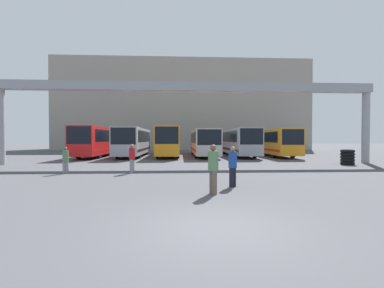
# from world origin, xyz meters

# --- Properties ---
(ground_plane) EXTENTS (200.00, 200.00, 0.00)m
(ground_plane) POSITION_xyz_m (0.00, 0.00, 0.00)
(ground_plane) COLOR #47474C
(building_backdrop) EXTENTS (47.76, 12.00, 16.89)m
(building_backdrop) POSITION_xyz_m (0.00, 46.76, 8.45)
(building_backdrop) COLOR gray
(building_backdrop) RESTS_ON ground
(overhead_gantry) EXTENTS (30.43, 0.80, 6.65)m
(overhead_gantry) POSITION_xyz_m (0.00, 15.14, 5.63)
(overhead_gantry) COLOR gray
(overhead_gantry) RESTS_ON ground
(bus_slot_0) EXTENTS (2.49, 12.05, 3.33)m
(bus_slot_0) POSITION_xyz_m (-10.24, 24.67, 1.92)
(bus_slot_0) COLOR red
(bus_slot_0) RESTS_ON ground
(bus_slot_1) EXTENTS (2.58, 11.24, 3.22)m
(bus_slot_1) POSITION_xyz_m (-6.15, 24.27, 1.86)
(bus_slot_1) COLOR #999EA5
(bus_slot_1) RESTS_ON ground
(bus_slot_2) EXTENTS (2.48, 10.70, 3.32)m
(bus_slot_2) POSITION_xyz_m (-2.05, 24.00, 1.91)
(bus_slot_2) COLOR orange
(bus_slot_2) RESTS_ON ground
(bus_slot_3) EXTENTS (2.57, 12.39, 3.07)m
(bus_slot_3) POSITION_xyz_m (2.05, 24.84, 1.77)
(bus_slot_3) COLOR beige
(bus_slot_3) RESTS_ON ground
(bus_slot_4) EXTENTS (2.50, 11.74, 3.18)m
(bus_slot_4) POSITION_xyz_m (6.15, 24.52, 1.83)
(bus_slot_4) COLOR #999EA5
(bus_slot_4) RESTS_ON ground
(bus_slot_5) EXTENTS (2.45, 10.97, 3.10)m
(bus_slot_5) POSITION_xyz_m (10.24, 24.13, 1.79)
(bus_slot_5) COLOR orange
(bus_slot_5) RESTS_ON ground
(pedestrian_near_right) EXTENTS (0.36, 0.36, 1.72)m
(pedestrian_near_right) POSITION_xyz_m (1.43, 5.04, 0.91)
(pedestrian_near_right) COLOR black
(pedestrian_near_right) RESTS_ON ground
(pedestrian_mid_right) EXTENTS (0.38, 0.38, 1.85)m
(pedestrian_mid_right) POSITION_xyz_m (0.41, 3.65, 0.98)
(pedestrian_mid_right) COLOR brown
(pedestrian_mid_right) RESTS_ON ground
(pedestrian_far_center) EXTENTS (0.36, 0.36, 1.73)m
(pedestrian_far_center) POSITION_xyz_m (-3.68, 9.64, 0.92)
(pedestrian_far_center) COLOR gray
(pedestrian_far_center) RESTS_ON ground
(pedestrian_near_left) EXTENTS (0.33, 0.33, 1.58)m
(pedestrian_near_left) POSITION_xyz_m (-7.57, 9.67, 0.84)
(pedestrian_near_left) COLOR gray
(pedestrian_near_left) RESTS_ON ground
(tire_stack) EXTENTS (1.04, 1.04, 1.20)m
(tire_stack) POSITION_xyz_m (12.47, 13.84, 0.60)
(tire_stack) COLOR black
(tire_stack) RESTS_ON ground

